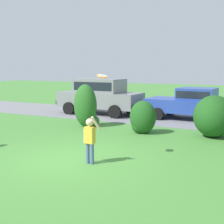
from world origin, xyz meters
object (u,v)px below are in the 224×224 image
at_px(parked_suv, 100,94).
at_px(frisbee, 102,76).
at_px(parked_sedan, 192,102).
at_px(child_thrower, 90,137).

relative_size(parked_suv, frisbee, 16.66).
relative_size(parked_sedan, parked_suv, 0.95).
xyz_separation_m(parked_sedan, child_thrower, (-0.85, -8.20, -0.13)).
xyz_separation_m(parked_suv, child_thrower, (4.02, -7.79, -0.36)).
distance_m(parked_suv, frisbee, 8.54).
distance_m(parked_sedan, parked_suv, 4.89).
xyz_separation_m(child_thrower, frisbee, (0.14, 0.43, 1.58)).
height_order(parked_sedan, child_thrower, parked_sedan).
distance_m(parked_sedan, child_thrower, 8.25).
distance_m(child_thrower, frisbee, 1.64).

